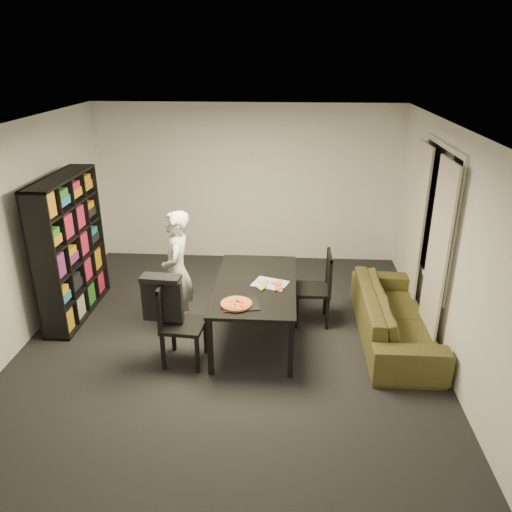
# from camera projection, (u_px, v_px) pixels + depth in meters

# --- Properties ---
(room) EXTENTS (5.01, 5.51, 2.61)m
(room) POSITION_uv_depth(u_px,v_px,m) (227.00, 243.00, 5.71)
(room) COLOR black
(room) RESTS_ON ground
(window_pane) EXTENTS (0.02, 1.40, 1.60)m
(window_pane) POSITION_uv_depth(u_px,v_px,m) (436.00, 215.00, 6.03)
(window_pane) COLOR black
(window_pane) RESTS_ON room
(window_frame) EXTENTS (0.03, 1.52, 1.72)m
(window_frame) POSITION_uv_depth(u_px,v_px,m) (436.00, 215.00, 6.03)
(window_frame) COLOR white
(window_frame) RESTS_ON room
(curtain_left) EXTENTS (0.03, 0.70, 2.25)m
(curtain_left) POSITION_uv_depth(u_px,v_px,m) (437.00, 258.00, 5.69)
(curtain_left) COLOR beige
(curtain_left) RESTS_ON room
(curtain_right) EXTENTS (0.03, 0.70, 2.25)m
(curtain_right) POSITION_uv_depth(u_px,v_px,m) (416.00, 228.00, 6.65)
(curtain_right) COLOR beige
(curtain_right) RESTS_ON room
(bookshelf) EXTENTS (0.35, 1.50, 1.90)m
(bookshelf) POSITION_uv_depth(u_px,v_px,m) (70.00, 248.00, 6.53)
(bookshelf) COLOR black
(bookshelf) RESTS_ON room
(dining_table) EXTENTS (0.98, 1.76, 0.73)m
(dining_table) POSITION_uv_depth(u_px,v_px,m) (255.00, 288.00, 6.07)
(dining_table) COLOR black
(dining_table) RESTS_ON room
(chair_left) EXTENTS (0.49, 0.49, 0.99)m
(chair_left) POSITION_uv_depth(u_px,v_px,m) (175.00, 317.00, 5.61)
(chair_left) COLOR black
(chair_left) RESTS_ON room
(chair_right) EXTENTS (0.46, 0.46, 0.98)m
(chair_right) POSITION_uv_depth(u_px,v_px,m) (320.00, 283.00, 6.45)
(chair_right) COLOR black
(chair_right) RESTS_ON room
(draped_jacket) EXTENTS (0.46, 0.23, 0.55)m
(draped_jacket) POSITION_uv_depth(u_px,v_px,m) (162.00, 297.00, 5.54)
(draped_jacket) COLOR black
(draped_jacket) RESTS_ON chair_left
(person) EXTENTS (0.44, 0.61, 1.56)m
(person) POSITION_uv_depth(u_px,v_px,m) (177.00, 271.00, 6.25)
(person) COLOR silver
(person) RESTS_ON room
(baking_tray) EXTENTS (0.46, 0.40, 0.01)m
(baking_tray) POSITION_uv_depth(u_px,v_px,m) (240.00, 305.00, 5.52)
(baking_tray) COLOR black
(baking_tray) RESTS_ON dining_table
(pepperoni_pizza) EXTENTS (0.35, 0.35, 0.03)m
(pepperoni_pizza) POSITION_uv_depth(u_px,v_px,m) (236.00, 304.00, 5.50)
(pepperoni_pizza) COLOR #AA5831
(pepperoni_pizza) RESTS_ON dining_table
(kitchen_towel) EXTENTS (0.48, 0.42, 0.01)m
(kitchen_towel) POSITION_uv_depth(u_px,v_px,m) (270.00, 284.00, 6.02)
(kitchen_towel) COLOR silver
(kitchen_towel) RESTS_ON dining_table
(pizza_slices) EXTENTS (0.39, 0.34, 0.01)m
(pizza_slices) POSITION_uv_depth(u_px,v_px,m) (270.00, 285.00, 5.96)
(pizza_slices) COLOR gold
(pizza_slices) RESTS_ON dining_table
(sofa) EXTENTS (0.83, 2.13, 0.62)m
(sofa) POSITION_uv_depth(u_px,v_px,m) (395.00, 316.00, 6.17)
(sofa) COLOR #3D3A18
(sofa) RESTS_ON room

